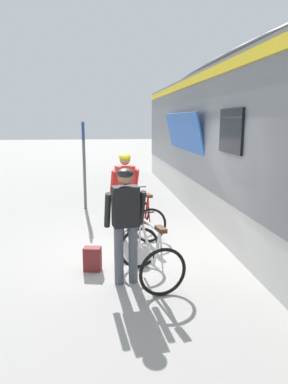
# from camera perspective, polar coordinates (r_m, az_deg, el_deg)

# --- Properties ---
(ground_plane) EXTENTS (80.00, 80.00, 0.00)m
(ground_plane) POSITION_cam_1_polar(r_m,az_deg,el_deg) (6.96, 1.16, -9.10)
(ground_plane) COLOR #A09E99
(train_car) EXTENTS (3.22, 17.81, 3.88)m
(train_car) POSITION_cam_1_polar(r_m,az_deg,el_deg) (8.60, 19.97, 7.58)
(train_car) COLOR slate
(train_car) RESTS_ON ground
(cyclist_near_in_red) EXTENTS (0.66, 0.41, 1.76)m
(cyclist_near_in_red) POSITION_cam_1_polar(r_m,az_deg,el_deg) (7.55, -3.04, 0.82)
(cyclist_near_in_red) COLOR #232328
(cyclist_near_in_red) RESTS_ON ground
(cyclist_far_in_dark) EXTENTS (0.64, 0.37, 1.76)m
(cyclist_far_in_dark) POSITION_cam_1_polar(r_m,az_deg,el_deg) (5.27, -2.96, -3.85)
(cyclist_far_in_dark) COLOR #4C515B
(cyclist_far_in_dark) RESTS_ON ground
(bicycle_near_red) EXTENTS (0.91, 1.19, 0.99)m
(bicycle_near_red) POSITION_cam_1_polar(r_m,az_deg,el_deg) (7.68, -0.29, -3.98)
(bicycle_near_red) COLOR black
(bicycle_near_red) RESTS_ON ground
(bicycle_far_white) EXTENTS (0.93, 1.20, 0.99)m
(bicycle_far_white) POSITION_cam_1_polar(r_m,az_deg,el_deg) (5.53, 1.01, -10.23)
(bicycle_far_white) COLOR black
(bicycle_far_white) RESTS_ON ground
(backpack_on_platform) EXTENTS (0.31, 0.23, 0.40)m
(backpack_on_platform) POSITION_cam_1_polar(r_m,az_deg,el_deg) (6.02, -8.24, -10.56)
(backpack_on_platform) COLOR maroon
(backpack_on_platform) RESTS_ON ground
(platform_sign_post) EXTENTS (0.08, 0.70, 2.40)m
(platform_sign_post) POSITION_cam_1_polar(r_m,az_deg,el_deg) (9.91, -9.61, 6.53)
(platform_sign_post) COLOR #595B60
(platform_sign_post) RESTS_ON ground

